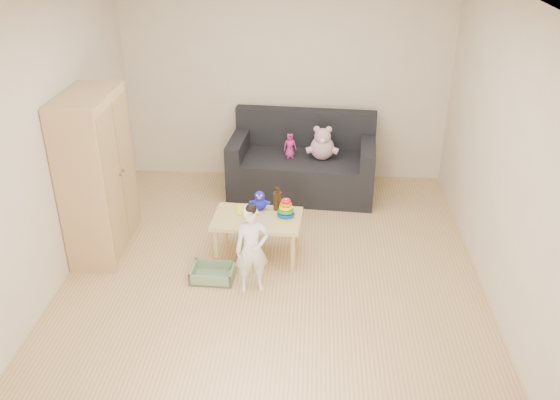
# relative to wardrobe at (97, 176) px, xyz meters

# --- Properties ---
(room) EXTENTS (4.50, 4.50, 4.50)m
(room) POSITION_rel_wardrobe_xyz_m (1.76, -0.30, 0.47)
(room) COLOR tan
(room) RESTS_ON ground
(wardrobe) EXTENTS (0.46, 0.92, 1.66)m
(wardrobe) POSITION_rel_wardrobe_xyz_m (0.00, 0.00, 0.00)
(wardrobe) COLOR tan
(wardrobe) RESTS_ON ground
(sofa) EXTENTS (1.79, 0.99, 0.49)m
(sofa) POSITION_rel_wardrobe_xyz_m (1.99, 1.42, -0.59)
(sofa) COLOR black
(sofa) RESTS_ON ground
(play_table) EXTENTS (0.90, 0.60, 0.46)m
(play_table) POSITION_rel_wardrobe_xyz_m (1.58, -0.06, -0.60)
(play_table) COLOR #E5CA7E
(play_table) RESTS_ON ground
(storage_bin) EXTENTS (0.42, 0.32, 0.12)m
(storage_bin) POSITION_rel_wardrobe_xyz_m (1.19, -0.48, -0.77)
(storage_bin) COLOR gray
(storage_bin) RESTS_ON ground
(toddler) EXTENTS (0.35, 0.28, 0.84)m
(toddler) POSITION_rel_wardrobe_xyz_m (1.59, -0.62, -0.41)
(toddler) COLOR white
(toddler) RESTS_ON ground
(pink_bear) EXTENTS (0.31, 0.27, 0.35)m
(pink_bear) POSITION_rel_wardrobe_xyz_m (2.22, 1.37, -0.17)
(pink_bear) COLOR #C994A8
(pink_bear) RESTS_ON sofa
(doll) EXTENTS (0.17, 0.14, 0.30)m
(doll) POSITION_rel_wardrobe_xyz_m (1.84, 1.38, -0.20)
(doll) COLOR #C8257F
(doll) RESTS_ON sofa
(ring_stacker) EXTENTS (0.18, 0.18, 0.20)m
(ring_stacker) POSITION_rel_wardrobe_xyz_m (1.87, -0.05, -0.29)
(ring_stacker) COLOR yellow
(ring_stacker) RESTS_ON play_table
(brown_bottle) EXTENTS (0.08, 0.08, 0.24)m
(brown_bottle) POSITION_rel_wardrobe_xyz_m (1.77, 0.11, -0.27)
(brown_bottle) COLOR black
(brown_bottle) RESTS_ON play_table
(blue_plush) EXTENTS (0.19, 0.16, 0.21)m
(blue_plush) POSITION_rel_wardrobe_xyz_m (1.60, 0.11, -0.27)
(blue_plush) COLOR #1C23FF
(blue_plush) RESTS_ON play_table
(wooden_figure) EXTENTS (0.05, 0.05, 0.11)m
(wooden_figure) POSITION_rel_wardrobe_xyz_m (1.52, -0.07, -0.32)
(wooden_figure) COLOR brown
(wooden_figure) RESTS_ON play_table
(yellow_book) EXTENTS (0.24, 0.24, 0.02)m
(yellow_book) POSITION_rel_wardrobe_xyz_m (1.47, 0.07, -0.37)
(yellow_book) COLOR #FEF81A
(yellow_book) RESTS_ON play_table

